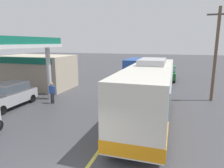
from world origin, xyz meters
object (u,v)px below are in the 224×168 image
object	(u,v)px
pedestrian_near_pump	(52,92)
car_trailing_behind_bus	(169,72)
coach_bus_main	(149,92)
minibus_opposing_lane	(134,66)
car_at_pump	(10,94)

from	to	relation	value
pedestrian_near_pump	car_trailing_behind_bus	bearing A→B (deg)	57.34
coach_bus_main	car_trailing_behind_bus	xyz separation A→B (m)	(0.78, 14.25, -0.71)
minibus_opposing_lane	pedestrian_near_pump	world-z (taller)	minibus_opposing_lane
car_trailing_behind_bus	car_at_pump	bearing A→B (deg)	-126.35
car_at_pump	minibus_opposing_lane	distance (m)	17.85
pedestrian_near_pump	car_at_pump	bearing A→B (deg)	-146.08
coach_bus_main	car_trailing_behind_bus	bearing A→B (deg)	86.85
car_at_pump	car_trailing_behind_bus	size ratio (longest dim) A/B	1.00
coach_bus_main	car_at_pump	size ratio (longest dim) A/B	2.63
coach_bus_main	car_at_pump	distance (m)	10.18
car_at_pump	car_trailing_behind_bus	distance (m)	18.43
coach_bus_main	car_trailing_behind_bus	world-z (taller)	coach_bus_main
car_trailing_behind_bus	coach_bus_main	bearing A→B (deg)	-93.15
pedestrian_near_pump	coach_bus_main	bearing A→B (deg)	-7.92
pedestrian_near_pump	minibus_opposing_lane	bearing A→B (deg)	76.73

